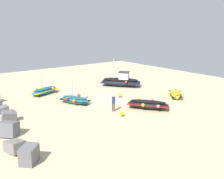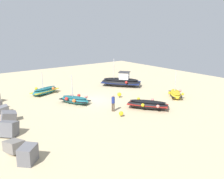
{
  "view_description": "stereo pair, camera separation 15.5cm",
  "coord_description": "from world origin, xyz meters",
  "px_view_note": "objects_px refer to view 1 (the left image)",
  "views": [
    {
      "loc": [
        -21.35,
        13.78,
        7.84
      ],
      "look_at": [
        -0.23,
        -2.5,
        0.9
      ],
      "focal_mm": 38.13,
      "sensor_mm": 36.0,
      "label": 1
    },
    {
      "loc": [
        -21.44,
        13.66,
        7.84
      ],
      "look_at": [
        -0.23,
        -2.5,
        0.9
      ],
      "focal_mm": 38.13,
      "sensor_mm": 36.0,
      "label": 2
    }
  ],
  "objects_px": {
    "mooring_buoy_0": "(119,94)",
    "mooring_buoy_1": "(122,113)",
    "fishing_boat_1": "(75,100)",
    "fishing_boat_3": "(175,94)",
    "fishing_boat_4": "(148,104)",
    "person_walking": "(113,102)",
    "fishing_boat_2": "(45,91)",
    "fishing_boat_0": "(121,81)"
  },
  "relations": [
    {
      "from": "mooring_buoy_0",
      "to": "mooring_buoy_1",
      "type": "distance_m",
      "value": 6.11
    },
    {
      "from": "fishing_boat_1",
      "to": "fishing_boat_3",
      "type": "bearing_deg",
      "value": 38.76
    },
    {
      "from": "fishing_boat_4",
      "to": "person_walking",
      "type": "relative_size",
      "value": 2.52
    },
    {
      "from": "fishing_boat_3",
      "to": "fishing_boat_2",
      "type": "bearing_deg",
      "value": -88.79
    },
    {
      "from": "mooring_buoy_1",
      "to": "fishing_boat_2",
      "type": "bearing_deg",
      "value": 12.35
    },
    {
      "from": "fishing_boat_4",
      "to": "fishing_boat_1",
      "type": "bearing_deg",
      "value": -177.05
    },
    {
      "from": "fishing_boat_4",
      "to": "person_walking",
      "type": "bearing_deg",
      "value": -151.48
    },
    {
      "from": "fishing_boat_3",
      "to": "mooring_buoy_1",
      "type": "xyz_separation_m",
      "value": [
        -1.1,
        9.1,
        -0.05
      ]
    },
    {
      "from": "fishing_boat_3",
      "to": "mooring_buoy_0",
      "type": "relative_size",
      "value": 5.13
    },
    {
      "from": "mooring_buoy_1",
      "to": "fishing_boat_4",
      "type": "bearing_deg",
      "value": -88.53
    },
    {
      "from": "fishing_boat_2",
      "to": "fishing_boat_4",
      "type": "relative_size",
      "value": 0.93
    },
    {
      "from": "fishing_boat_4",
      "to": "mooring_buoy_0",
      "type": "height_order",
      "value": "fishing_boat_4"
    },
    {
      "from": "person_walking",
      "to": "mooring_buoy_0",
      "type": "height_order",
      "value": "person_walking"
    },
    {
      "from": "fishing_boat_1",
      "to": "person_walking",
      "type": "height_order",
      "value": "fishing_boat_1"
    },
    {
      "from": "fishing_boat_4",
      "to": "mooring_buoy_0",
      "type": "relative_size",
      "value": 6.78
    },
    {
      "from": "fishing_boat_3",
      "to": "mooring_buoy_0",
      "type": "xyz_separation_m",
      "value": [
        3.75,
        5.39,
        0.02
      ]
    },
    {
      "from": "fishing_boat_1",
      "to": "mooring_buoy_1",
      "type": "relative_size",
      "value": 6.98
    },
    {
      "from": "fishing_boat_0",
      "to": "fishing_boat_2",
      "type": "bearing_deg",
      "value": -142.85
    },
    {
      "from": "person_walking",
      "to": "mooring_buoy_1",
      "type": "relative_size",
      "value": 3.2
    },
    {
      "from": "person_walking",
      "to": "fishing_boat_4",
      "type": "bearing_deg",
      "value": 113.13
    },
    {
      "from": "fishing_boat_2",
      "to": "person_walking",
      "type": "xyz_separation_m",
      "value": [
        -9.97,
        -2.83,
        0.54
      ]
    },
    {
      "from": "fishing_boat_0",
      "to": "person_walking",
      "type": "bearing_deg",
      "value": -82.29
    },
    {
      "from": "fishing_boat_0",
      "to": "fishing_boat_1",
      "type": "relative_size",
      "value": 1.51
    },
    {
      "from": "person_walking",
      "to": "mooring_buoy_1",
      "type": "distance_m",
      "value": 1.73
    },
    {
      "from": "fishing_boat_1",
      "to": "mooring_buoy_0",
      "type": "relative_size",
      "value": 5.87
    },
    {
      "from": "fishing_boat_4",
      "to": "fishing_boat_0",
      "type": "bearing_deg",
      "value": 119.83
    },
    {
      "from": "mooring_buoy_0",
      "to": "mooring_buoy_1",
      "type": "height_order",
      "value": "mooring_buoy_0"
    },
    {
      "from": "person_walking",
      "to": "fishing_boat_2",
      "type": "bearing_deg",
      "value": -115.96
    },
    {
      "from": "fishing_boat_1",
      "to": "fishing_boat_4",
      "type": "height_order",
      "value": "fishing_boat_1"
    },
    {
      "from": "fishing_boat_0",
      "to": "person_walking",
      "type": "height_order",
      "value": "fishing_boat_0"
    },
    {
      "from": "fishing_boat_2",
      "to": "person_walking",
      "type": "bearing_deg",
      "value": -94.76
    },
    {
      "from": "fishing_boat_0",
      "to": "mooring_buoy_1",
      "type": "bearing_deg",
      "value": -78.0
    },
    {
      "from": "fishing_boat_0",
      "to": "mooring_buoy_0",
      "type": "height_order",
      "value": "fishing_boat_0"
    },
    {
      "from": "fishing_boat_1",
      "to": "mooring_buoy_1",
      "type": "bearing_deg",
      "value": -12.82
    },
    {
      "from": "fishing_boat_2",
      "to": "fishing_boat_1",
      "type": "bearing_deg",
      "value": -99.15
    },
    {
      "from": "fishing_boat_0",
      "to": "fishing_boat_2",
      "type": "distance_m",
      "value": 10.27
    },
    {
      "from": "fishing_boat_0",
      "to": "fishing_boat_4",
      "type": "height_order",
      "value": "fishing_boat_0"
    },
    {
      "from": "mooring_buoy_0",
      "to": "fishing_boat_2",
      "type": "bearing_deg",
      "value": 42.96
    },
    {
      "from": "fishing_boat_1",
      "to": "fishing_boat_4",
      "type": "distance_m",
      "value": 7.74
    },
    {
      "from": "fishing_boat_3",
      "to": "mooring_buoy_1",
      "type": "height_order",
      "value": "fishing_boat_3"
    },
    {
      "from": "person_walking",
      "to": "mooring_buoy_1",
      "type": "xyz_separation_m",
      "value": [
        -1.58,
        0.3,
        -0.65
      ]
    },
    {
      "from": "mooring_buoy_0",
      "to": "mooring_buoy_1",
      "type": "relative_size",
      "value": 1.19
    }
  ]
}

